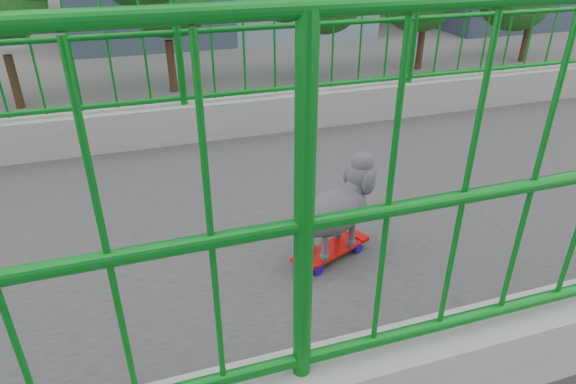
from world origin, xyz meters
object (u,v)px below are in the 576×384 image
at_px(car_0, 170,332).
at_px(skateboard, 331,251).
at_px(car_3, 217,147).
at_px(poodle, 337,207).
at_px(car_1, 1,280).

bearing_deg(car_0, skateboard, 7.30).
bearing_deg(car_3, poodle, 172.86).
distance_m(car_1, car_3, 9.28).
bearing_deg(car_1, poodle, 25.94).
distance_m(skateboard, car_0, 9.10).
distance_m(car_0, car_1, 5.01).
bearing_deg(car_3, car_0, 163.36).
height_order(car_0, car_1, car_0).
xyz_separation_m(skateboard, car_1, (-9.68, -4.68, -6.38)).
xyz_separation_m(skateboard, car_3, (-16.08, 2.04, -6.27)).
bearing_deg(poodle, car_0, 165.29).
xyz_separation_m(car_0, car_3, (-9.60, 2.87, 0.06)).
bearing_deg(skateboard, car_1, -176.46).
xyz_separation_m(skateboard, car_0, (-6.48, -0.83, -6.33)).
bearing_deg(car_1, car_0, 50.26).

